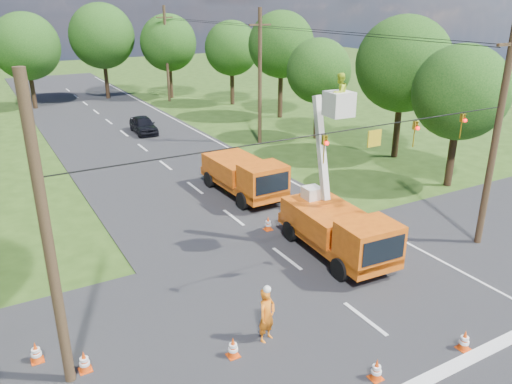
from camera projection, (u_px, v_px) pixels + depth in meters
ground at (166, 166)px, 33.62m from camera, size 140.00×140.00×0.00m
road_main at (166, 166)px, 33.62m from camera, size 12.00×100.00×0.06m
road_cross at (330, 293)px, 19.02m from camera, size 56.00×10.00×0.07m
stop_bar at (437, 376)px, 14.81m from camera, size 9.00×0.45×0.02m
edge_line at (239, 154)px, 36.21m from camera, size 0.12×90.00×0.02m
bucket_truck at (339, 221)px, 21.26m from camera, size 2.78×6.34×7.78m
second_truck at (245, 175)px, 28.10m from camera, size 2.65×6.36×2.36m
ground_worker at (267, 315)px, 16.03m from camera, size 0.81×0.67×1.90m
distant_car at (143, 125)px, 41.72m from camera, size 1.89×4.26×1.43m
traffic_cone_0 at (376, 370)px, 14.53m from camera, size 0.38×0.38×0.71m
traffic_cone_1 at (464, 340)px, 15.78m from camera, size 0.38×0.38×0.71m
traffic_cone_2 at (268, 223)px, 24.07m from camera, size 0.38×0.38×0.71m
traffic_cone_3 at (286, 203)px, 26.50m from camera, size 0.38×0.38×0.71m
traffic_cone_4 at (233, 347)px, 15.46m from camera, size 0.38×0.38×0.71m
traffic_cone_5 at (84, 361)px, 14.86m from camera, size 0.38×0.38×0.71m
traffic_cone_6 at (36, 352)px, 15.24m from camera, size 0.38×0.38×0.71m
traffic_cone_7 at (233, 171)px, 31.50m from camera, size 0.38×0.38×0.71m
pole_right_near at (496, 135)px, 21.13m from camera, size 1.80×0.30×10.00m
pole_right_mid at (260, 77)px, 37.35m from camera, size 1.80×0.30×10.00m
pole_right_far at (167, 54)px, 53.57m from camera, size 1.80×0.30×10.00m
pole_left at (48, 243)px, 13.02m from camera, size 0.30×0.30×9.00m
signal_span at (388, 135)px, 17.94m from camera, size 18.00×0.29×1.07m
tree_right_a at (461, 93)px, 28.14m from camera, size 5.40×5.40×8.28m
tree_right_b at (404, 64)px, 33.39m from camera, size 6.40×6.40×9.65m
tree_right_c at (319, 71)px, 38.63m from camera, size 5.00×5.00×7.83m
tree_right_d at (281, 45)px, 45.37m from camera, size 6.00×6.00×9.70m
tree_right_e at (232, 48)px, 51.71m from camera, size 5.60×5.60×8.63m
tree_far_a at (26, 46)px, 49.37m from camera, size 6.60×6.60×9.50m
tree_far_b at (102, 36)px, 54.47m from camera, size 7.00×7.00×10.32m
tree_far_c at (168, 43)px, 55.31m from camera, size 6.20×6.20×9.18m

